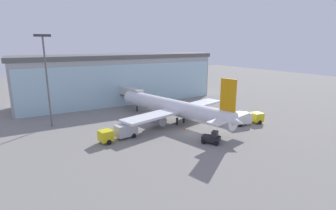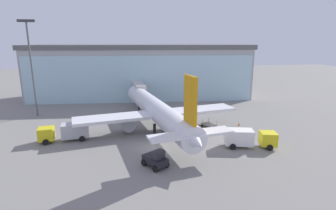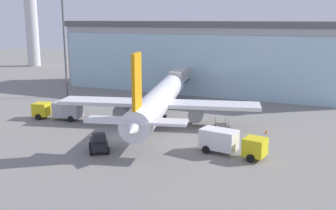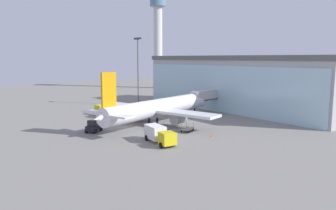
# 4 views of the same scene
# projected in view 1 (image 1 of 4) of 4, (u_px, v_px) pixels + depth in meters

# --- Properties ---
(ground) EXTENTS (240.00, 240.00, 0.00)m
(ground) POSITION_uv_depth(u_px,v_px,m) (191.00, 133.00, 52.01)
(ground) COLOR gray
(terminal_building) EXTENTS (59.46, 17.32, 14.19)m
(terminal_building) POSITION_uv_depth(u_px,v_px,m) (119.00, 78.00, 79.56)
(terminal_building) COLOR #A5A5A5
(terminal_building) RESTS_ON ground
(jet_bridge) EXTENTS (3.61, 12.81, 5.63)m
(jet_bridge) POSITION_uv_depth(u_px,v_px,m) (127.00, 92.00, 72.26)
(jet_bridge) COLOR beige
(jet_bridge) RESTS_ON ground
(apron_light_mast) EXTENTS (3.20, 0.40, 19.18)m
(apron_light_mast) POSITION_uv_depth(u_px,v_px,m) (46.00, 74.00, 53.74)
(apron_light_mast) COLOR #59595E
(apron_light_mast) RESTS_ON ground
(airplane) EXTENTS (28.42, 35.25, 11.17)m
(airplane) POSITION_uv_depth(u_px,v_px,m) (174.00, 108.00, 58.61)
(airplane) COLOR silver
(airplane) RESTS_ON ground
(catering_truck) EXTENTS (7.52, 3.25, 2.65)m
(catering_truck) POSITION_uv_depth(u_px,v_px,m) (120.00, 132.00, 48.39)
(catering_truck) COLOR yellow
(catering_truck) RESTS_ON ground
(fuel_truck) EXTENTS (7.60, 3.72, 2.65)m
(fuel_truck) POSITION_uv_depth(u_px,v_px,m) (247.00, 118.00, 57.37)
(fuel_truck) COLOR yellow
(fuel_truck) RESTS_ON ground
(baggage_cart) EXTENTS (2.52, 3.19, 1.50)m
(baggage_cart) POSITION_uv_depth(u_px,v_px,m) (208.00, 115.00, 63.58)
(baggage_cart) COLOR #9E998C
(baggage_cart) RESTS_ON ground
(pushback_tug) EXTENTS (3.47, 3.72, 2.30)m
(pushback_tug) POSITION_uv_depth(u_px,v_px,m) (212.00, 138.00, 46.62)
(pushback_tug) COLOR black
(pushback_tug) RESTS_ON ground
(safety_cone_nose) EXTENTS (0.36, 0.36, 0.55)m
(safety_cone_nose) POSITION_uv_depth(u_px,v_px,m) (184.00, 128.00, 54.12)
(safety_cone_nose) COLOR orange
(safety_cone_nose) RESTS_ON ground
(safety_cone_wingtip) EXTENTS (0.36, 0.36, 0.55)m
(safety_cone_wingtip) POSITION_uv_depth(u_px,v_px,m) (224.00, 112.00, 67.05)
(safety_cone_wingtip) COLOR orange
(safety_cone_wingtip) RESTS_ON ground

